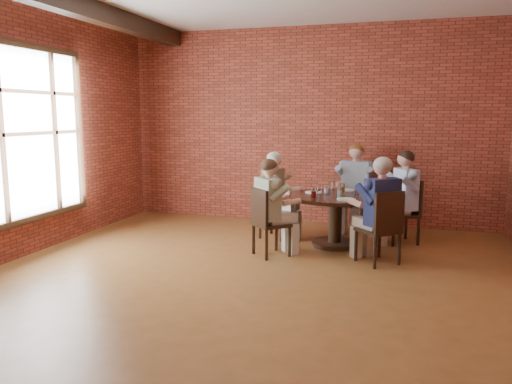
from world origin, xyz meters
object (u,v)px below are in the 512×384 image
(chair_d, at_px, (266,220))
(diner_e, at_px, (379,211))
(diner_b, at_px, (355,188))
(diner_c, at_px, (276,195))
(chair_c, at_px, (271,205))
(chair_a, at_px, (407,208))
(smartphone, at_px, (356,201))
(diner_d, at_px, (272,208))
(diner_a, at_px, (401,197))
(chair_e, at_px, (383,225))
(chair_b, at_px, (356,198))
(dining_table, at_px, (335,210))

(chair_d, height_order, diner_e, diner_e)
(diner_b, xyz_separation_m, diner_c, (-1.11, -0.86, -0.05))
(chair_c, bearing_deg, chair_a, -69.58)
(smartphone, bearing_deg, diner_c, 165.04)
(diner_b, xyz_separation_m, smartphone, (0.16, -1.52, 0.04))
(diner_c, relative_size, diner_d, 1.01)
(diner_a, bearing_deg, chair_e, -35.78)
(chair_a, distance_m, diner_d, 2.15)
(chair_b, bearing_deg, diner_d, -107.17)
(chair_d, relative_size, chair_e, 0.97)
(diner_b, xyz_separation_m, chair_d, (-0.99, -1.91, -0.21))
(diner_e, bearing_deg, diner_b, -117.39)
(diner_a, xyz_separation_m, diner_b, (-0.74, 0.65, 0.02))
(diner_c, xyz_separation_m, diner_e, (1.58, -0.95, 0.02))
(chair_c, distance_m, diner_e, 1.93)
(chair_b, bearing_deg, diner_b, -90.00)
(chair_a, height_order, diner_c, diner_c)
(chair_c, bearing_deg, diner_d, -151.38)
(chair_c, height_order, chair_e, chair_e)
(dining_table, height_order, chair_d, chair_d)
(diner_a, distance_m, smartphone, 1.05)
(diner_b, height_order, chair_d, diner_b)
(diner_a, distance_m, chair_b, 1.06)
(diner_c, height_order, chair_d, diner_c)
(diner_a, distance_m, chair_e, 1.25)
(diner_a, height_order, chair_c, diner_a)
(diner_b, distance_m, smartphone, 1.53)
(diner_e, bearing_deg, chair_b, -118.53)
(diner_a, bearing_deg, diner_d, -80.45)
(diner_b, height_order, diner_d, diner_b)
(diner_a, bearing_deg, chair_c, -110.41)
(chair_e, bearing_deg, smartphone, -85.76)
(diner_a, relative_size, chair_e, 1.43)
(dining_table, height_order, diner_e, diner_e)
(diner_c, bearing_deg, chair_a, -68.70)
(chair_a, xyz_separation_m, diner_c, (-1.94, -0.25, 0.15))
(dining_table, bearing_deg, diner_e, -48.05)
(diner_b, height_order, smartphone, diner_b)
(diner_b, relative_size, chair_c, 1.52)
(diner_a, xyz_separation_m, chair_b, (-0.73, 0.75, -0.16))
(chair_a, relative_size, chair_e, 1.00)
(chair_b, distance_m, diner_b, 0.21)
(smartphone, bearing_deg, chair_b, 107.31)
(diner_c, relative_size, chair_d, 1.44)
(dining_table, distance_m, diner_e, 0.97)
(chair_a, xyz_separation_m, chair_e, (-0.29, -1.26, -0.00))
(chair_d, relative_size, smartphone, 7.21)
(diner_d, height_order, smartphone, diner_d)
(dining_table, distance_m, chair_e, 1.05)
(diner_a, height_order, chair_b, diner_a)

